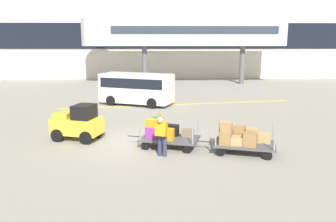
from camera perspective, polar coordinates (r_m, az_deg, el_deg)
The scene contains 10 objects.
ground_plane at distance 14.88m, azimuth -5.41°, elevation -5.20°, with size 120.00×120.00×0.00m, color gray.
apron_lead_line at distance 23.44m, azimuth 1.91°, elevation 1.10°, with size 15.95×0.20×0.01m, color yellow.
terminal_building at distance 40.20m, azimuth -3.10°, elevation 11.72°, with size 55.65×2.51×8.65m.
jet_bridge at distance 34.25m, azimuth 1.38°, elevation 12.86°, with size 19.73×3.00×6.35m.
baggage_tug at distance 15.53m, azimuth -14.74°, elevation -1.94°, with size 2.33×1.72×1.58m.
baggage_cart_lead at distance 14.11m, azimuth -0.15°, elevation -3.81°, with size 3.08×1.99×1.20m.
baggage_cart_middle at distance 13.65m, azimuth 12.04°, elevation -4.44°, with size 3.08×1.99×1.20m.
baggage_handler at distance 12.82m, azimuth -1.07°, elevation -3.90°, with size 0.52×0.53×1.56m.
shuttle_van at distance 23.27m, azimuth -5.23°, elevation 4.05°, with size 5.16×3.55×2.10m.
safety_cone_near at distance 18.45m, azimuth -1.34°, elevation -0.95°, with size 0.36×0.36×0.55m, color #EA590F.
Camera 1 is at (1.00, -14.21, 4.32)m, focal length 36.73 mm.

